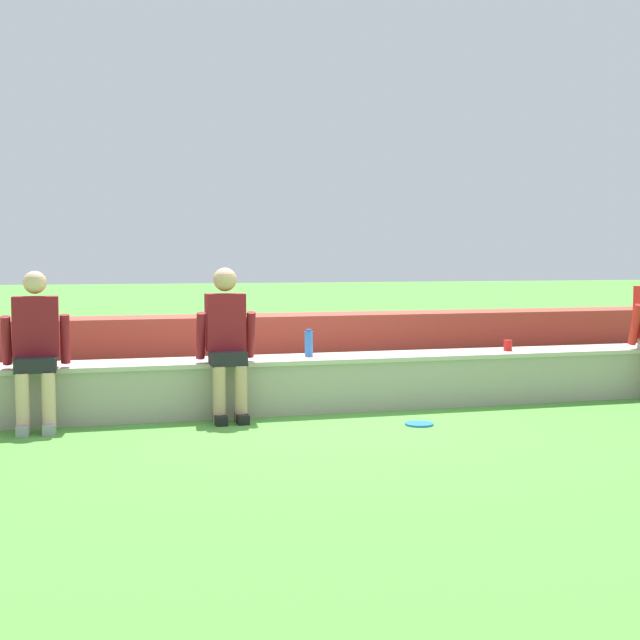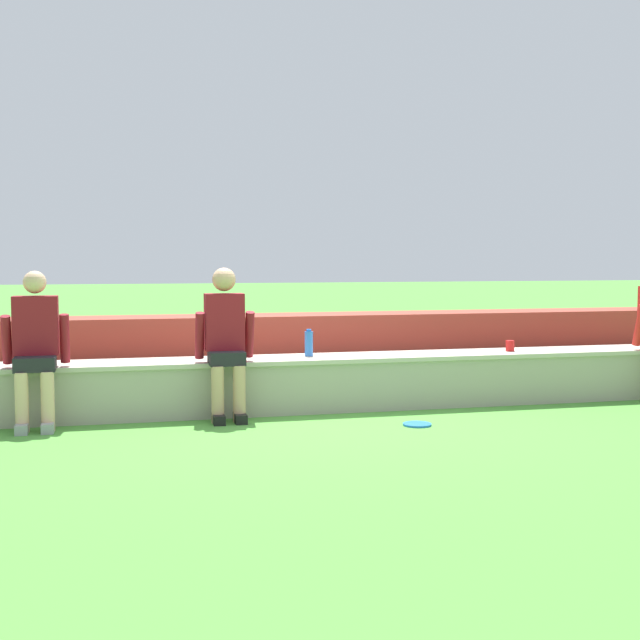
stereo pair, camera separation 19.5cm
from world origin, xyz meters
name	(u,v)px [view 1 (the left image)]	position (x,y,z in m)	size (l,w,h in m)	color
ground_plane	(307,415)	(0.00, 0.00, 0.00)	(80.00, 80.00, 0.00)	#4C9338
stone_seating_wall	(300,382)	(0.00, 0.28, 0.27)	(8.40, 0.60, 0.50)	#A8A08E
brick_bleachers	(270,359)	(0.00, 1.64, 0.33)	(11.95, 1.38, 0.80)	brown
person_far_left	(36,345)	(-2.33, 0.01, 0.70)	(0.55, 0.53, 1.32)	#DBAD89
person_left_of_center	(227,339)	(-0.73, 0.00, 0.72)	(0.52, 0.50, 1.34)	tan
water_bottle_center_gap	(309,343)	(0.10, 0.33, 0.62)	(0.08, 0.08, 0.26)	blue
plastic_cup_right_end	(508,345)	(2.14, 0.26, 0.55)	(0.09, 0.09, 0.11)	red
frisbee	(419,424)	(0.81, -0.70, 0.01)	(0.24, 0.24, 0.02)	blue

